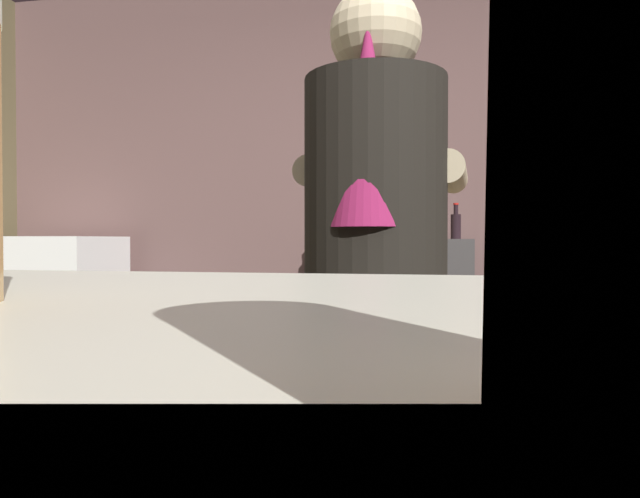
% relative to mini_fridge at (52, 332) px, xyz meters
% --- Properties ---
extents(wall_back, '(5.20, 0.10, 2.70)m').
position_rel_mini_fridge_xyz_m(wall_back, '(2.00, 0.45, 0.79)').
color(wall_back, brown).
rests_on(wall_back, ground).
extents(prep_counter, '(2.10, 0.60, 0.93)m').
position_rel_mini_fridge_xyz_m(prep_counter, '(2.35, -1.18, -0.10)').
color(prep_counter, brown).
rests_on(prep_counter, ground).
extents(back_shelf, '(0.85, 0.36, 1.11)m').
position_rel_mini_fridge_xyz_m(back_shelf, '(1.99, 0.17, -0.01)').
color(back_shelf, '#3D3B3A').
rests_on(back_shelf, ground).
extents(mini_fridge, '(0.70, 0.58, 1.13)m').
position_rel_mini_fridge_xyz_m(mini_fridge, '(0.00, 0.00, 0.00)').
color(mini_fridge, white).
rests_on(mini_fridge, ground).
extents(bartender, '(0.44, 0.52, 1.71)m').
position_rel_mini_fridge_xyz_m(bartender, '(2.06, -1.63, 0.43)').
color(bartender, '#362A3C').
rests_on(bartender, ground).
extents(knife_block, '(0.10, 0.08, 0.27)m').
position_rel_mini_fridge_xyz_m(knife_block, '(2.76, -1.23, 0.47)').
color(knife_block, olive).
rests_on(knife_block, prep_counter).
extents(mixing_bowl, '(0.20, 0.20, 0.06)m').
position_rel_mini_fridge_xyz_m(mixing_bowl, '(1.62, -1.25, 0.39)').
color(mixing_bowl, '#466F8F').
rests_on(mixing_bowl, prep_counter).
extents(chefs_knife, '(0.24, 0.05, 0.01)m').
position_rel_mini_fridge_xyz_m(chefs_knife, '(2.34, -1.23, 0.37)').
color(chefs_knife, silver).
rests_on(chefs_knife, prep_counter).
extents(bottle_hot_sauce, '(0.07, 0.07, 0.25)m').
position_rel_mini_fridge_xyz_m(bottle_hot_sauce, '(1.70, 0.07, 0.65)').
color(bottle_hot_sauce, '#51893A').
rests_on(bottle_hot_sauce, back_shelf).
extents(bottle_soy, '(0.06, 0.06, 0.21)m').
position_rel_mini_fridge_xyz_m(bottle_soy, '(1.64, 0.24, 0.63)').
color(bottle_soy, '#C8C37A').
rests_on(bottle_soy, back_shelf).
extents(bottle_olive_oil, '(0.05, 0.05, 0.19)m').
position_rel_mini_fridge_xyz_m(bottle_olive_oil, '(2.32, 0.14, 0.62)').
color(bottle_olive_oil, black).
rests_on(bottle_olive_oil, back_shelf).
extents(bottle_vinegar, '(0.07, 0.07, 0.20)m').
position_rel_mini_fridge_xyz_m(bottle_vinegar, '(2.13, 0.20, 0.63)').
color(bottle_vinegar, black).
rests_on(bottle_vinegar, back_shelf).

